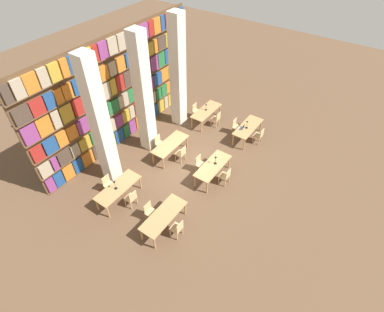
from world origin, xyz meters
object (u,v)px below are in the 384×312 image
reading_table_0 (164,216)px  chair_10 (216,119)px  chair_11 (196,110)px  pillar_left (100,124)px  desk_lamp_0 (216,159)px  chair_7 (108,184)px  laptop (242,128)px  reading_table_2 (248,128)px  desk_lamp_3 (206,106)px  chair_4 (259,135)px  desk_lamp_2 (115,183)px  pillar_center (143,96)px  chair_8 (181,153)px  chair_5 (236,126)px  pillar_right (178,73)px  chair_0 (178,228)px  reading_table_1 (213,167)px  chair_1 (150,211)px  reading_table_3 (118,188)px  chair_3 (200,164)px  reading_table_4 (170,145)px  chair_2 (226,176)px  desk_lamp_1 (247,123)px  reading_table_5 (206,112)px

reading_table_0 → chair_10: 7.15m
chair_11 → pillar_left: bearing=-5.4°
desk_lamp_0 → chair_11: desk_lamp_0 is taller
chair_7 → laptop: bearing=155.1°
reading_table_2 → desk_lamp_0: bearing=-179.2°
pillar_left → desk_lamp_3: 6.54m
chair_4 → desk_lamp_2: desk_lamp_2 is taller
pillar_center → chair_8: bearing=-89.1°
reading_table_0 → chair_5: size_ratio=2.37×
pillar_center → desk_lamp_0: 4.38m
pillar_right → chair_7: (-6.00, -0.62, -2.52)m
pillar_right → chair_0: size_ratio=6.80×
chair_0 → chair_8: bearing=34.6°
pillar_left → chair_8: bearing=-37.9°
pillar_center → chair_8: (0.03, -2.06, -2.52)m
reading_table_1 → chair_5: size_ratio=2.37×
chair_1 → reading_table_1: bearing=166.9°
laptop → chair_11: size_ratio=0.36×
reading_table_3 → chair_3: bearing=-29.2°
reading_table_4 → chair_8: bearing=-92.1°
reading_table_3 → reading_table_0: bearing=-90.1°
desk_lamp_0 → desk_lamp_2: size_ratio=0.94×
chair_1 → chair_11: 7.38m
chair_4 → reading_table_2: bearing=90.0°
reading_table_4 → laptop: bearing=-36.6°
pillar_right → chair_0: (-6.08, -4.47, -2.52)m
reading_table_0 → chair_3: bearing=9.5°
laptop → reading_table_2: bearing=148.9°
desk_lamp_2 → pillar_left: bearing=54.7°
reading_table_0 → chair_8: size_ratio=2.37×
chair_0 → reading_table_4: chair_0 is taller
chair_4 → reading_table_3: chair_4 is taller
chair_2 → chair_8: (0.07, 2.52, 0.00)m
desk_lamp_0 → chair_10: (3.34, 1.97, -0.57)m
reading_table_1 → chair_11: chair_11 is taller
reading_table_3 → desk_lamp_3: (6.93, 0.09, 0.35)m
chair_8 → chair_5: bearing=-18.0°
desk_lamp_1 → reading_table_4: (-3.27, 2.48, -0.39)m
chair_2 → reading_table_5: chair_2 is taller
chair_4 → chair_11: bearing=90.2°
chair_0 → reading_table_4: 4.69m
pillar_right → chair_11: size_ratio=6.80×
reading_table_1 → chair_3: bearing=90.1°
pillar_center → desk_lamp_2: pillar_center is taller
chair_0 → laptop: size_ratio=2.76×
reading_table_4 → chair_10: size_ratio=2.37×
chair_3 → desk_lamp_1: (3.36, -0.64, 0.58)m
pillar_center → desk_lamp_2: size_ratio=12.63×
pillar_right → chair_0: 7.95m
pillar_left → chair_10: 6.87m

